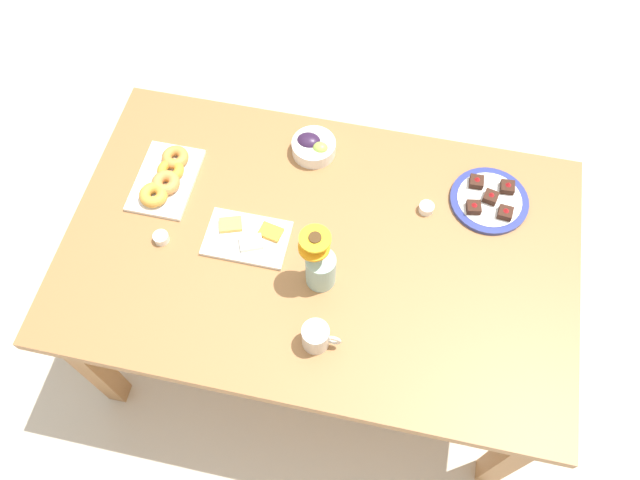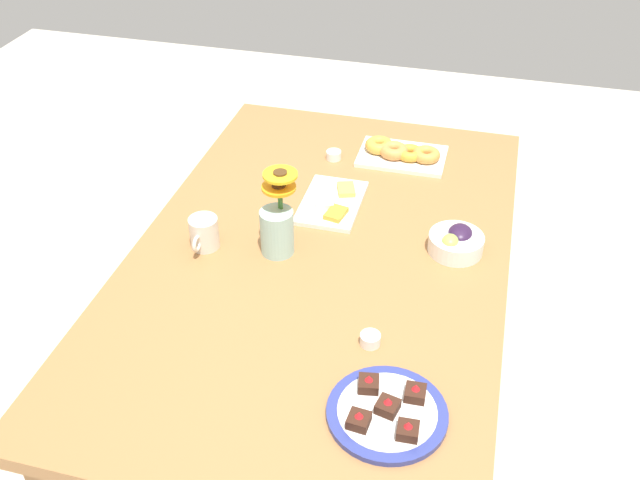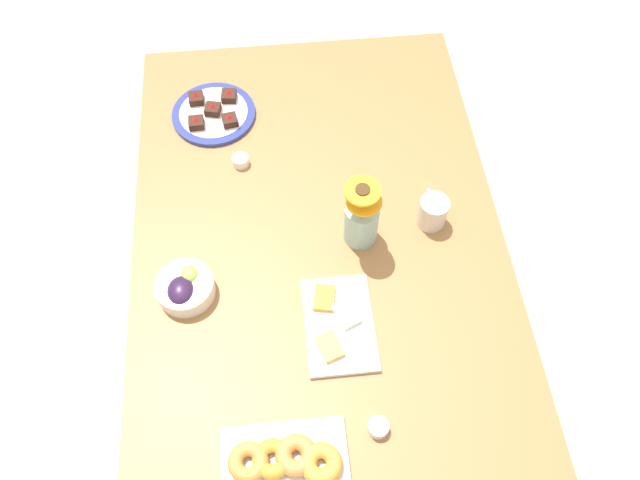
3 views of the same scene
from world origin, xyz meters
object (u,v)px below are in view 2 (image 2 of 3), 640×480
object	(u,v)px
croissant_platter	(401,153)
jam_cup_honey	(334,155)
coffee_mug	(204,233)
grape_bowl	(456,242)
flower_vase	(277,226)
jam_cup_berry	(370,339)
cheese_platter	(332,202)
dessert_plate	(387,412)
dining_table	(320,276)

from	to	relation	value
croissant_platter	jam_cup_honey	bearing A→B (deg)	-75.37
coffee_mug	jam_cup_honey	distance (m)	0.59
coffee_mug	grape_bowl	xyz separation A→B (m)	(-0.15, 0.66, -0.02)
grape_bowl	flower_vase	bearing A→B (deg)	-75.26
jam_cup_berry	cheese_platter	bearing A→B (deg)	-157.47
cheese_platter	jam_cup_honey	xyz separation A→B (m)	(-0.26, -0.06, 0.01)
cheese_platter	coffee_mug	bearing A→B (deg)	-45.57
jam_cup_berry	dessert_plate	distance (m)	0.21
dessert_plate	flower_vase	bearing A→B (deg)	-141.17
dessert_plate	jam_cup_berry	bearing A→B (deg)	-158.95
coffee_mug	croissant_platter	distance (m)	0.75
cheese_platter	dessert_plate	bearing A→B (deg)	22.13
dining_table	grape_bowl	bearing A→B (deg)	105.59
jam_cup_berry	dining_table	bearing A→B (deg)	-146.91
croissant_platter	flower_vase	world-z (taller)	flower_vase
dining_table	croissant_platter	bearing A→B (deg)	166.56
dining_table	jam_cup_honey	size ratio (longest dim) A/B	33.33
jam_cup_berry	flower_vase	world-z (taller)	flower_vase
dessert_plate	jam_cup_honey	bearing A→B (deg)	-160.22
coffee_mug	jam_cup_berry	size ratio (longest dim) A/B	2.37
dining_table	flower_vase	xyz separation A→B (m)	(0.02, -0.11, 0.17)
cheese_platter	flower_vase	size ratio (longest dim) A/B	1.07
cheese_platter	croissant_platter	xyz separation A→B (m)	(-0.32, 0.15, 0.01)
croissant_platter	dining_table	bearing A→B (deg)	-13.44
grape_bowl	croissant_platter	world-z (taller)	grape_bowl
cheese_platter	jam_cup_berry	xyz separation A→B (m)	(0.53, 0.22, 0.01)
cheese_platter	jam_cup_honey	size ratio (longest dim) A/B	5.42
dessert_plate	coffee_mug	bearing A→B (deg)	-127.42
jam_cup_berry	flower_vase	size ratio (longest dim) A/B	0.20
croissant_platter	flower_vase	size ratio (longest dim) A/B	1.17
grape_bowl	flower_vase	world-z (taller)	flower_vase
coffee_mug	croissant_platter	bearing A→B (deg)	143.79
dining_table	jam_cup_berry	size ratio (longest dim) A/B	33.33
dining_table	dessert_plate	size ratio (longest dim) A/B	6.29
cheese_platter	dining_table	bearing A→B (deg)	5.43
dining_table	flower_vase	distance (m)	0.20
coffee_mug	jam_cup_honey	bearing A→B (deg)	157.35
cheese_platter	croissant_platter	bearing A→B (deg)	154.50
jam_cup_honey	flower_vase	xyz separation A→B (m)	(0.51, -0.03, 0.07)
coffee_mug	flower_vase	distance (m)	0.21
grape_bowl	jam_cup_berry	xyz separation A→B (m)	(0.41, -0.15, -0.01)
dining_table	jam_cup_honey	distance (m)	0.51
cheese_platter	flower_vase	world-z (taller)	flower_vase
coffee_mug	flower_vase	world-z (taller)	flower_vase
dining_table	jam_cup_berry	distance (m)	0.38
coffee_mug	flower_vase	size ratio (longest dim) A/B	0.47
dining_table	cheese_platter	bearing A→B (deg)	-174.57
dessert_plate	flower_vase	size ratio (longest dim) A/B	1.05
croissant_platter	jam_cup_honey	distance (m)	0.22
jam_cup_berry	grape_bowl	bearing A→B (deg)	159.27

